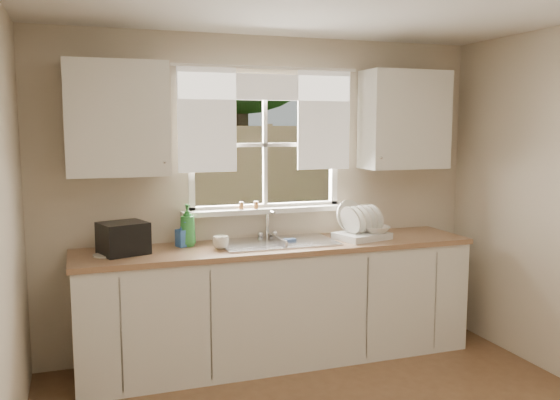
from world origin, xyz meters
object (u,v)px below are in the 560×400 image
object	(u,v)px
dish_rack	(361,228)
black_appliance	(123,238)
soap_bottle_a	(188,225)
cup	(221,243)

from	to	relation	value
dish_rack	black_appliance	world-z (taller)	dish_rack
dish_rack	soap_bottle_a	xyz separation A→B (m)	(-1.35, 0.17, 0.07)
soap_bottle_a	cup	bearing A→B (deg)	-49.57
dish_rack	cup	bearing A→B (deg)	-179.29
cup	black_appliance	distance (m)	0.69
soap_bottle_a	cup	size ratio (longest dim) A/B	2.61
cup	dish_rack	bearing A→B (deg)	15.00
soap_bottle_a	black_appliance	distance (m)	0.49
dish_rack	soap_bottle_a	bearing A→B (deg)	172.78
dish_rack	soap_bottle_a	distance (m)	1.36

